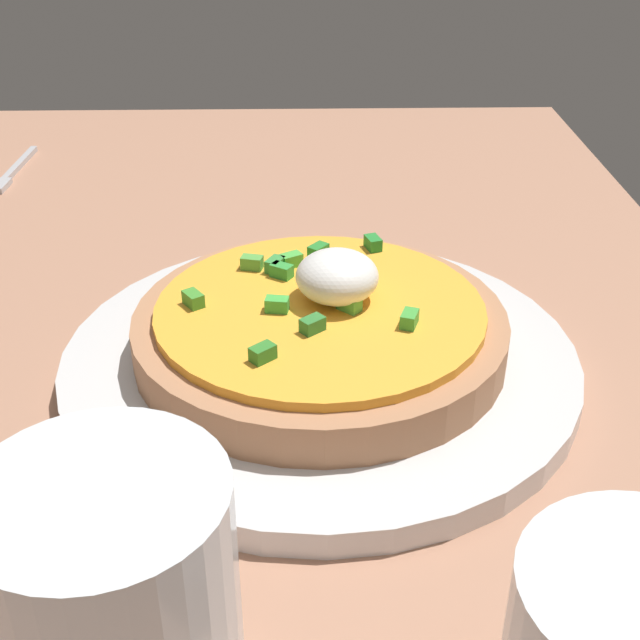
{
  "coord_description": "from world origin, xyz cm",
  "views": [
    {
      "loc": [
        -41.34,
        -4.8,
        30.92
      ],
      "look_at": [
        0.51,
        -5.76,
        6.34
      ],
      "focal_mm": 47.84,
      "sensor_mm": 36.0,
      "label": 1
    }
  ],
  "objects": [
    {
      "name": "fork",
      "position": [
        33.38,
        21.78,
        3.07
      ],
      "size": [
        11.38,
        1.52,
        0.5
      ],
      "rotation": [
        0.0,
        0.0,
        3.1
      ],
      "color": "#B7B7BC",
      "rests_on": "dining_table"
    },
    {
      "name": "pizza",
      "position": [
        0.56,
        -5.8,
        5.91
      ],
      "size": [
        21.35,
        21.35,
        5.82
      ],
      "color": "#B17A55",
      "rests_on": "plate"
    },
    {
      "name": "plate",
      "position": [
        0.51,
        -5.76,
        3.58
      ],
      "size": [
        29.85,
        29.85,
        1.52
      ],
      "primitive_type": "cylinder",
      "color": "silver",
      "rests_on": "dining_table"
    },
    {
      "name": "cup_far",
      "position": [
        -21.96,
        1.45,
        7.64
      ],
      "size": [
        8.25,
        8.25,
        11.0
      ],
      "color": "silver",
      "rests_on": "dining_table"
    },
    {
      "name": "dining_table",
      "position": [
        0.0,
        0.0,
        1.41
      ],
      "size": [
        107.37,
        66.6,
        2.82
      ],
      "primitive_type": "cube",
      "color": "#A9765B",
      "rests_on": "ground"
    }
  ]
}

